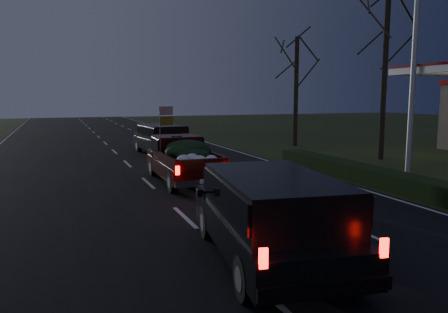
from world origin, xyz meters
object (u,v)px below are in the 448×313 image
object	(u,v)px
light_pole	(416,35)
lead_suv	(161,136)
pickup_truck	(183,157)
rear_suv	(271,209)

from	to	relation	value
light_pole	lead_suv	distance (m)	13.83
light_pole	pickup_truck	world-z (taller)	light_pole
lead_suv	rear_suv	bearing A→B (deg)	-100.56
light_pole	pickup_truck	distance (m)	9.78
lead_suv	rear_suv	xyz separation A→B (m)	(-1.65, -16.62, 0.05)
light_pole	lead_suv	size ratio (longest dim) A/B	1.89
pickup_truck	rear_suv	xyz separation A→B (m)	(-0.62, -8.52, 0.12)
rear_suv	pickup_truck	bearing A→B (deg)	93.73
light_pole	rear_suv	size ratio (longest dim) A/B	1.77
rear_suv	light_pole	bearing A→B (deg)	40.55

